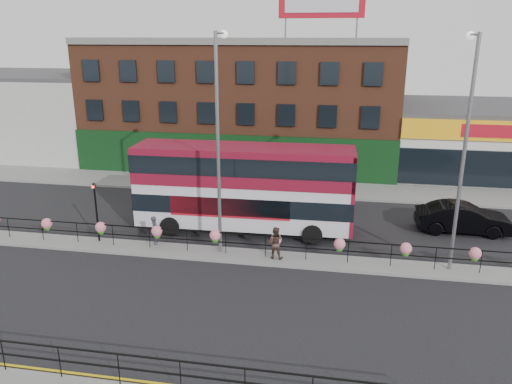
% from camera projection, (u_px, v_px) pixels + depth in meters
% --- Properties ---
extents(ground, '(120.00, 120.00, 0.00)m').
position_uv_depth(ground, '(245.00, 258.00, 24.84)').
color(ground, black).
rests_on(ground, ground).
extents(north_pavement, '(60.00, 4.00, 0.15)m').
position_uv_depth(north_pavement, '(278.00, 187.00, 36.08)').
color(north_pavement, gray).
rests_on(north_pavement, ground).
extents(median, '(60.00, 1.60, 0.15)m').
position_uv_depth(median, '(245.00, 256.00, 24.81)').
color(median, gray).
rests_on(median, ground).
extents(brick_building, '(25.00, 12.21, 10.30)m').
position_uv_depth(brick_building, '(245.00, 102.00, 42.69)').
color(brick_building, brown).
rests_on(brick_building, ground).
extents(supermarket, '(15.00, 12.25, 5.30)m').
position_uv_depth(supermarket, '(489.00, 138.00, 40.04)').
color(supermarket, silver).
rests_on(supermarket, ground).
extents(warehouse_west, '(15.50, 12.00, 7.30)m').
position_uv_depth(warehouse_west, '(33.00, 112.00, 46.56)').
color(warehouse_west, '#AFAFAA').
rests_on(warehouse_west, ground).
extents(median_railing, '(30.04, 0.56, 1.23)m').
position_uv_depth(median_railing, '(245.00, 238.00, 24.52)').
color(median_railing, black).
rests_on(median_railing, median).
extents(south_railing, '(20.04, 0.05, 1.12)m').
position_uv_depth(south_railing, '(118.00, 362.00, 15.40)').
color(south_railing, black).
rests_on(south_railing, south_pavement).
extents(double_decker_bus, '(12.07, 3.23, 4.86)m').
position_uv_depth(double_decker_bus, '(245.00, 180.00, 27.37)').
color(double_decker_bus, silver).
rests_on(double_decker_bus, ground).
extents(car, '(1.84, 5.11, 1.68)m').
position_uv_depth(car, '(463.00, 218.00, 27.80)').
color(car, black).
rests_on(car, ground).
extents(pedestrian_a, '(0.78, 0.70, 1.53)m').
position_uv_depth(pedestrian_a, '(155.00, 230.00, 25.90)').
color(pedestrian_a, '#2C2E36').
rests_on(pedestrian_a, median).
extents(pedestrian_b, '(0.89, 0.74, 1.62)m').
position_uv_depth(pedestrian_b, '(275.00, 243.00, 24.20)').
color(pedestrian_b, '#412D26').
rests_on(pedestrian_b, median).
extents(lamp_column_west, '(0.38, 1.87, 10.67)m').
position_uv_depth(lamp_column_west, '(219.00, 126.00, 23.52)').
color(lamp_column_west, slate).
rests_on(lamp_column_west, median).
extents(lamp_column_east, '(0.38, 1.86, 10.60)m').
position_uv_depth(lamp_column_east, '(465.00, 135.00, 21.68)').
color(lamp_column_east, slate).
rests_on(lamp_column_east, median).
extents(traffic_light_median, '(0.15, 0.28, 3.65)m').
position_uv_depth(traffic_light_median, '(95.00, 199.00, 25.80)').
color(traffic_light_median, black).
rests_on(traffic_light_median, median).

